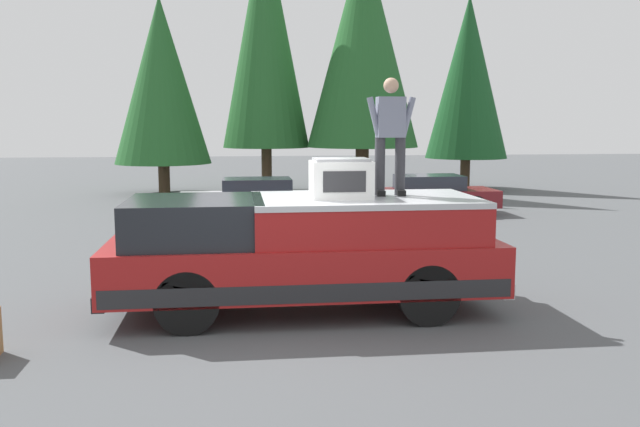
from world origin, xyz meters
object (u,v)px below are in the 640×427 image
Objects in this scene: compressor_unit at (341,178)px; parked_car_silver at (254,199)px; person_on_truck_bed at (390,133)px; parked_car_maroon at (426,195)px; pickup_truck at (304,251)px.

parked_car_silver is (9.41, 0.97, -1.35)m from compressor_unit.
person_on_truck_bed is (0.28, -0.77, 0.62)m from compressor_unit.
parked_car_silver is at bearing 95.88° from parked_car_maroon.
parked_car_maroon is (9.81, -4.60, -0.29)m from pickup_truck.
compressor_unit is at bearing 157.60° from parked_car_maroon.
pickup_truck is at bearing 154.85° from parked_car_maroon.
parked_car_silver is (9.13, 1.74, -1.97)m from person_on_truck_bed.
pickup_truck is at bearing 96.95° from person_on_truck_bed.
pickup_truck is 10.84m from parked_car_maroon.
pickup_truck is at bearing -177.14° from parked_car_silver.
parked_car_silver is at bearing 2.86° from pickup_truck.
compressor_unit reaches higher than pickup_truck.
compressor_unit is (-0.13, -0.51, 1.05)m from pickup_truck.
pickup_truck reaches higher than parked_car_silver.
compressor_unit is at bearing -103.77° from pickup_truck.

